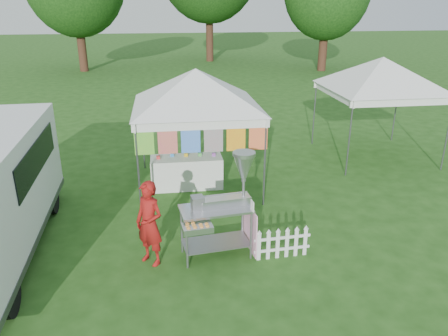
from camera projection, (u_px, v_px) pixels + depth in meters
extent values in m
plane|color=#224B15|center=(214.00, 257.00, 8.20)|extent=(120.00, 120.00, 0.00)
cylinder|color=#59595E|center=(138.00, 169.00, 9.56)|extent=(0.04, 0.04, 2.10)
cylinder|color=#59595E|center=(265.00, 163.00, 9.93)|extent=(0.04, 0.04, 2.10)
cylinder|color=#59595E|center=(143.00, 133.00, 12.18)|extent=(0.04, 0.04, 2.10)
cylinder|color=#59595E|center=(243.00, 129.00, 12.55)|extent=(0.04, 0.04, 2.10)
cube|color=white|center=(202.00, 125.00, 9.40)|extent=(3.00, 0.03, 0.22)
cube|color=white|center=(192.00, 98.00, 12.02)|extent=(3.00, 0.03, 0.22)
pyramid|color=white|center=(196.00, 68.00, 10.35)|extent=(4.24, 4.24, 0.90)
cylinder|color=#59595E|center=(202.00, 121.00, 9.37)|extent=(3.00, 0.03, 0.03)
cube|color=green|center=(144.00, 139.00, 9.34)|extent=(0.42, 0.01, 0.70)
cube|color=#C61884|center=(167.00, 138.00, 9.40)|extent=(0.42, 0.01, 0.70)
cube|color=blue|center=(191.00, 137.00, 9.47)|extent=(0.42, 0.01, 0.70)
cube|color=#31B897|center=(213.00, 136.00, 9.53)|extent=(0.42, 0.01, 0.70)
cube|color=red|center=(236.00, 136.00, 9.60)|extent=(0.42, 0.01, 0.70)
cube|color=#EE1A43|center=(258.00, 135.00, 9.66)|extent=(0.42, 0.01, 0.70)
cylinder|color=#59595E|center=(349.00, 139.00, 11.66)|extent=(0.04, 0.04, 2.10)
cylinder|color=#59595E|center=(447.00, 135.00, 12.03)|extent=(0.04, 0.04, 2.10)
cylinder|color=#59595E|center=(314.00, 113.00, 14.28)|extent=(0.04, 0.04, 2.10)
cylinder|color=#59595E|center=(396.00, 110.00, 14.65)|extent=(0.04, 0.04, 2.10)
cube|color=white|center=(404.00, 102.00, 11.50)|extent=(3.00, 0.03, 0.22)
cube|color=white|center=(359.00, 83.00, 14.12)|extent=(3.00, 0.03, 0.22)
pyramid|color=white|center=(384.00, 57.00, 12.45)|extent=(4.24, 4.24, 0.90)
cylinder|color=#59595E|center=(405.00, 99.00, 11.47)|extent=(3.00, 0.03, 0.03)
cylinder|color=#3D2316|center=(81.00, 41.00, 28.88)|extent=(0.56, 0.56, 3.96)
cylinder|color=#3D2316|center=(210.00, 29.00, 33.58)|extent=(0.56, 0.56, 4.84)
cylinder|color=#3D2316|center=(323.00, 44.00, 29.19)|extent=(0.56, 0.56, 3.52)
cylinder|color=gray|center=(187.00, 244.00, 7.71)|extent=(0.05, 0.05, 0.97)
cylinder|color=gray|center=(251.00, 235.00, 7.99)|extent=(0.05, 0.05, 0.97)
cylinder|color=gray|center=(182.00, 230.00, 8.20)|extent=(0.05, 0.05, 0.97)
cylinder|color=gray|center=(242.00, 222.00, 8.49)|extent=(0.05, 0.05, 0.97)
cube|color=gray|center=(216.00, 243.00, 8.17)|extent=(1.30, 0.76, 0.02)
cube|color=#B7B7BC|center=(216.00, 209.00, 7.92)|extent=(1.37, 0.80, 0.04)
cube|color=#B7B7BC|center=(225.00, 201.00, 7.98)|extent=(0.94, 0.38, 0.16)
cube|color=gray|center=(198.00, 203.00, 7.84)|extent=(0.24, 0.26, 0.24)
cylinder|color=gray|center=(244.00, 180.00, 7.93)|extent=(0.06, 0.06, 0.97)
cone|color=#B7B7BC|center=(244.00, 166.00, 7.83)|extent=(0.43, 0.43, 0.43)
cylinder|color=#B7B7BC|center=(244.00, 154.00, 7.74)|extent=(0.46, 0.46, 0.06)
cube|color=#B7B7BC|center=(197.00, 228.00, 7.49)|extent=(0.55, 0.38, 0.11)
cube|color=#F9A8CB|center=(250.00, 228.00, 8.26)|extent=(0.12, 0.81, 0.87)
cube|color=white|center=(252.00, 206.00, 7.75)|extent=(0.03, 0.15, 0.19)
imported|color=maroon|center=(149.00, 224.00, 7.77)|extent=(0.68, 0.67, 1.59)
cube|color=white|center=(8.00, 170.00, 10.01)|extent=(2.11, 0.84, 0.99)
cube|color=black|center=(37.00, 158.00, 8.33)|extent=(0.13, 3.02, 0.60)
cube|color=black|center=(6.00, 130.00, 10.09)|extent=(1.87, 0.10, 0.60)
cylinder|color=black|center=(5.00, 294.00, 6.57)|extent=(0.27, 0.76, 0.75)
cylinder|color=black|center=(50.00, 197.00, 9.80)|extent=(0.27, 0.76, 0.75)
cube|color=white|center=(259.00, 247.00, 8.01)|extent=(0.07, 0.02, 0.56)
cube|color=white|center=(268.00, 246.00, 8.04)|extent=(0.07, 0.02, 0.56)
cube|color=white|center=(278.00, 245.00, 8.08)|extent=(0.07, 0.02, 0.56)
cube|color=white|center=(287.00, 244.00, 8.11)|extent=(0.07, 0.02, 0.56)
cube|color=white|center=(296.00, 243.00, 8.14)|extent=(0.07, 0.02, 0.56)
cube|color=white|center=(305.00, 242.00, 8.18)|extent=(0.07, 0.02, 0.56)
cube|color=white|center=(282.00, 249.00, 8.13)|extent=(1.08, 0.09, 0.05)
cube|color=white|center=(283.00, 238.00, 8.04)|extent=(1.08, 0.09, 0.05)
cube|color=white|center=(187.00, 172.00, 11.16)|extent=(1.80, 0.70, 0.80)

